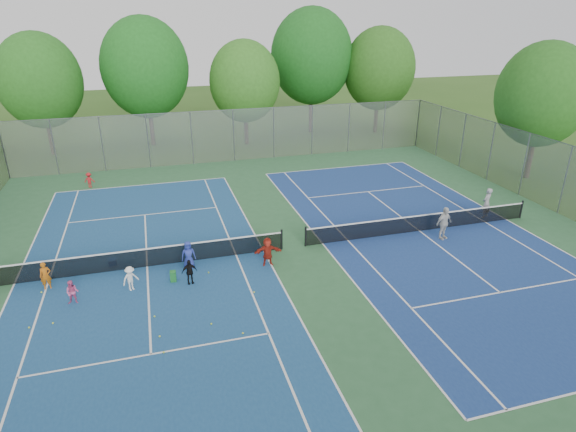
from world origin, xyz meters
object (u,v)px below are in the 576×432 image
object	(u,v)px
instructor	(487,203)
ball_crate	(112,262)
net_right	(420,223)
net_left	(146,258)
ball_hopper	(173,276)

from	to	relation	value
instructor	ball_crate	bearing A→B (deg)	-25.68
net_right	ball_crate	xyz separation A→B (m)	(-15.51, 0.63, -0.31)
net_left	ball_hopper	world-z (taller)	net_left
net_right	net_left	bearing A→B (deg)	180.00
ball_hopper	ball_crate	bearing A→B (deg)	138.50
net_left	instructor	bearing A→B (deg)	2.03
ball_hopper	instructor	xyz separation A→B (m)	(17.45, 2.32, 0.63)
net_right	instructor	distance (m)	4.59
net_left	instructor	xyz separation A→B (m)	(18.53, 0.66, 0.42)
net_right	instructor	size ratio (longest dim) A/B	7.35
net_right	ball_crate	bearing A→B (deg)	177.67
net_left	net_right	bearing A→B (deg)	0.00
net_left	ball_crate	bearing A→B (deg)	157.35
net_right	ball_crate	world-z (taller)	net_right
net_left	ball_hopper	distance (m)	1.99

